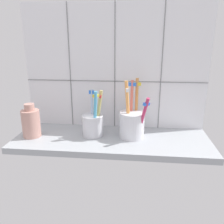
# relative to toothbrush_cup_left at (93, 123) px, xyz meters

# --- Properties ---
(counter_slab) EXTENTS (0.64, 0.22, 0.02)m
(counter_slab) POSITION_rel_toothbrush_cup_left_xyz_m (0.06, -0.02, -0.05)
(counter_slab) COLOR #9EA3A8
(counter_slab) RESTS_ON ground
(tile_wall_back) EXTENTS (0.64, 0.02, 0.45)m
(tile_wall_back) POSITION_rel_toothbrush_cup_left_xyz_m (0.06, 0.10, 0.16)
(tile_wall_back) COLOR white
(tile_wall_back) RESTS_ON ground
(toothbrush_cup_left) EXTENTS (0.07, 0.07, 0.16)m
(toothbrush_cup_left) POSITION_rel_toothbrush_cup_left_xyz_m (0.00, 0.00, 0.00)
(toothbrush_cup_left) COLOR silver
(toothbrush_cup_left) RESTS_ON counter_slab
(toothbrush_cup_right) EXTENTS (0.10, 0.10, 0.19)m
(toothbrush_cup_right) POSITION_rel_toothbrush_cup_left_xyz_m (0.13, 0.00, 0.01)
(toothbrush_cup_right) COLOR silver
(toothbrush_cup_right) RESTS_ON counter_slab
(ceramic_vase) EXTENTS (0.06, 0.06, 0.11)m
(ceramic_vase) POSITION_rel_toothbrush_cup_left_xyz_m (-0.20, -0.03, 0.01)
(ceramic_vase) COLOR tan
(ceramic_vase) RESTS_ON counter_slab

